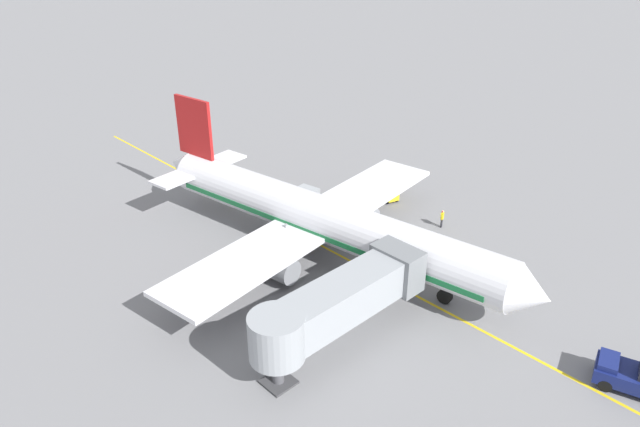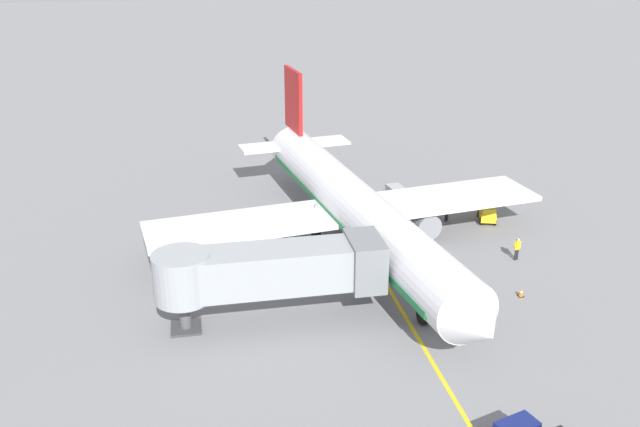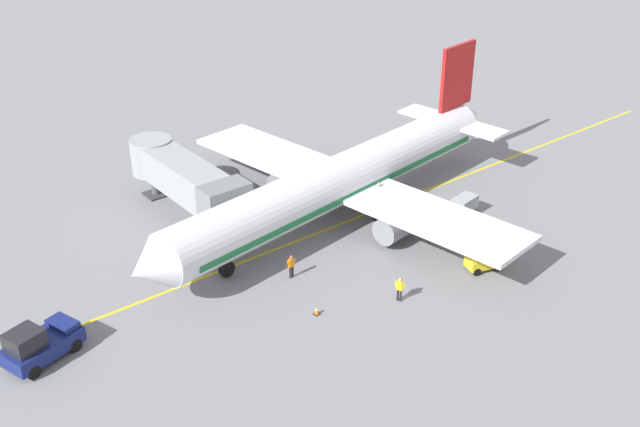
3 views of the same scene
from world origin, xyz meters
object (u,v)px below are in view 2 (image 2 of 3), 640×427
(ground_crew_loader, at_px, (450,280))
(safety_cone_nose_left, at_px, (521,292))
(baggage_cart_second_in_train, at_px, (397,194))
(baggage_cart_front, at_px, (412,206))
(ground_crew_marshaller, at_px, (447,210))
(jet_bridge, at_px, (271,269))
(parked_airliner, at_px, (354,207))
(baggage_tug_lead, at_px, (487,213))
(ground_crew_wing_walker, at_px, (517,248))

(ground_crew_loader, distance_m, safety_cone_nose_left, 4.65)
(baggage_cart_second_in_train, bearing_deg, baggage_cart_front, 97.25)
(ground_crew_loader, distance_m, ground_crew_marshaller, 12.19)
(jet_bridge, bearing_deg, baggage_cart_front, -133.65)
(baggage_cart_second_in_train, bearing_deg, ground_crew_marshaller, 124.25)
(parked_airliner, xyz_separation_m, jet_bridge, (7.23, 9.27, 0.27))
(parked_airliner, xyz_separation_m, baggage_cart_second_in_train, (-5.69, -7.70, -2.24))
(ground_crew_marshaller, bearing_deg, baggage_tug_lead, 168.44)
(parked_airliner, distance_m, baggage_cart_front, 7.99)
(baggage_tug_lead, height_order, ground_crew_wing_walker, ground_crew_wing_walker)
(ground_crew_wing_walker, bearing_deg, parked_airliner, -21.54)
(baggage_tug_lead, bearing_deg, safety_cone_nose_left, 76.38)
(baggage_cart_second_in_train, height_order, ground_crew_marshaller, ground_crew_marshaller)
(baggage_tug_lead, xyz_separation_m, ground_crew_marshaller, (3.23, -0.66, 0.24))
(baggage_cart_second_in_train, xyz_separation_m, ground_crew_wing_walker, (-5.32, 12.04, 0.00))
(baggage_cart_front, height_order, ground_crew_marshaller, ground_crew_marshaller)
(baggage_tug_lead, xyz_separation_m, ground_crew_loader, (7.35, 10.81, 0.24))
(baggage_cart_front, distance_m, safety_cone_nose_left, 14.38)
(parked_airliner, distance_m, ground_crew_wing_walker, 12.05)
(jet_bridge, bearing_deg, baggage_tug_lead, -147.84)
(jet_bridge, relative_size, baggage_cart_second_in_train, 4.56)
(ground_crew_wing_walker, distance_m, ground_crew_loader, 7.50)
(baggage_tug_lead, distance_m, baggage_cart_second_in_train, 7.92)
(jet_bridge, bearing_deg, ground_crew_loader, -174.20)
(baggage_cart_front, bearing_deg, jet_bridge, 46.35)
(jet_bridge, relative_size, ground_crew_loader, 8.02)
(baggage_cart_second_in_train, relative_size, ground_crew_marshaller, 1.76)
(parked_airliner, bearing_deg, baggage_cart_second_in_train, -126.49)
(baggage_cart_front, relative_size, ground_crew_loader, 1.76)
(ground_crew_marshaller, height_order, safety_cone_nose_left, ground_crew_marshaller)
(baggage_tug_lead, xyz_separation_m, safety_cone_nose_left, (2.94, 12.13, -0.42))
(baggage_cart_front, xyz_separation_m, safety_cone_nose_left, (-2.84, 14.08, -0.66))
(jet_bridge, height_order, ground_crew_loader, jet_bridge)
(jet_bridge, height_order, baggage_cart_second_in_train, jet_bridge)
(ground_crew_loader, bearing_deg, baggage_cart_front, -97.02)
(ground_crew_loader, relative_size, safety_cone_nose_left, 2.86)
(safety_cone_nose_left, bearing_deg, parked_airliner, -46.52)
(ground_crew_wing_walker, xyz_separation_m, ground_crew_marshaller, (2.39, -7.74, 0.00))
(ground_crew_loader, height_order, ground_crew_marshaller, same)
(ground_crew_wing_walker, bearing_deg, ground_crew_marshaller, -72.85)
(ground_crew_marshaller, relative_size, safety_cone_nose_left, 2.86)
(jet_bridge, xyz_separation_m, baggage_cart_front, (-13.31, -13.95, -2.51))
(parked_airliner, bearing_deg, safety_cone_nose_left, 133.48)
(baggage_cart_front, relative_size, baggage_cart_second_in_train, 1.00)
(baggage_cart_second_in_train, distance_m, ground_crew_wing_walker, 13.17)
(parked_airliner, relative_size, baggage_tug_lead, 13.59)
(ground_crew_loader, bearing_deg, baggage_cart_second_in_train, -94.31)
(baggage_tug_lead, bearing_deg, ground_crew_wing_walker, 83.24)
(parked_airliner, xyz_separation_m, baggage_cart_front, (-6.08, -4.68, -2.24))
(baggage_cart_second_in_train, bearing_deg, parked_airliner, 53.51)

